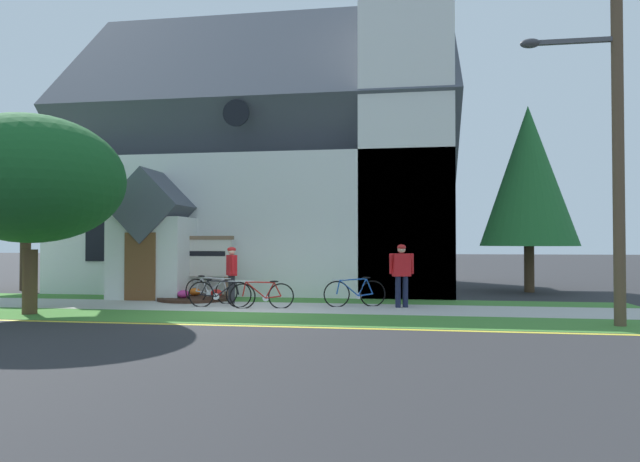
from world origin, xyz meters
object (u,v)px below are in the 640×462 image
object	(u,v)px
church_sign	(201,258)
bicycle_green	(355,293)
verge_sapling	(31,179)
utility_pole	(613,105)
roadside_conifer	(528,176)
bicycle_silver	(262,295)
yard_deciduous_tree	(26,195)
bicycle_red	(211,290)
bicycle_black	(220,294)
cyclist_in_blue_jersey	(232,270)
cyclist_in_green_jersey	(402,270)

from	to	relation	value
church_sign	bicycle_green	bearing A→B (deg)	-17.29
verge_sapling	utility_pole	bearing A→B (deg)	0.34
roadside_conifer	bicycle_silver	bearing A→B (deg)	-142.97
yard_deciduous_tree	bicycle_red	bearing A→B (deg)	-21.01
bicycle_black	utility_pole	world-z (taller)	utility_pole
bicycle_silver	verge_sapling	bearing A→B (deg)	-160.41
bicycle_silver	yard_deciduous_tree	xyz separation A→B (m)	(-10.28, 4.27, 3.21)
roadside_conifer	bicycle_red	bearing A→B (deg)	-152.63
church_sign	utility_pole	world-z (taller)	utility_pole
bicycle_green	cyclist_in_blue_jersey	distance (m)	3.72
bicycle_red	utility_pole	bearing A→B (deg)	-15.98
bicycle_red	cyclist_in_blue_jersey	bearing A→B (deg)	6.32
bicycle_silver	cyclist_in_green_jersey	distance (m)	3.88
bicycle_silver	bicycle_black	size ratio (longest dim) A/B	0.96
church_sign	verge_sapling	xyz separation A→B (m)	(-2.85, -4.35, 2.08)
bicycle_silver	bicycle_green	size ratio (longest dim) A/B	1.01
bicycle_green	cyclist_in_green_jersey	bearing A→B (deg)	-2.22
bicycle_green	cyclist_in_green_jersey	distance (m)	1.44
cyclist_in_green_jersey	utility_pole	xyz separation A→B (m)	(4.54, -2.64, 3.74)
bicycle_silver	utility_pole	bearing A→B (deg)	-12.73
cyclist_in_green_jersey	bicycle_green	bearing A→B (deg)	177.78
bicycle_black	bicycle_red	bearing A→B (deg)	123.09
bicycle_black	cyclist_in_blue_jersey	world-z (taller)	cyclist_in_blue_jersey
bicycle_silver	verge_sapling	size ratio (longest dim) A/B	0.34
church_sign	cyclist_in_blue_jersey	size ratio (longest dim) A/B	1.30
cyclist_in_blue_jersey	bicycle_green	bearing A→B (deg)	-4.27
church_sign	bicycle_silver	distance (m)	3.69
utility_pole	bicycle_red	bearing A→B (deg)	164.02
verge_sapling	roadside_conifer	bearing A→B (deg)	30.78
bicycle_black	bicycle_green	xyz separation A→B (m)	(3.71, 0.66, 0.01)
bicycle_red	verge_sapling	bearing A→B (deg)	-140.95
roadside_conifer	utility_pole	bearing A→B (deg)	-90.08
bicycle_silver	cyclist_in_green_jersey	xyz separation A→B (m)	(3.74, 0.77, 0.67)
bicycle_black	roadside_conifer	world-z (taller)	roadside_conifer
bicycle_silver	bicycle_black	bearing A→B (deg)	172.95
bicycle_black	cyclist_in_blue_jersey	bearing A→B (deg)	87.17
bicycle_silver	yard_deciduous_tree	bearing A→B (deg)	157.44
church_sign	cyclist_in_blue_jersey	bearing A→B (deg)	-42.58
bicycle_silver	bicycle_green	world-z (taller)	bicycle_green
cyclist_in_blue_jersey	roadside_conifer	bearing A→B (deg)	28.54
roadside_conifer	verge_sapling	size ratio (longest dim) A/B	1.35
church_sign	cyclist_in_blue_jersey	distance (m)	1.97
bicycle_silver	cyclist_in_green_jersey	world-z (taller)	cyclist_in_green_jersey
verge_sapling	cyclist_in_green_jersey	bearing A→B (deg)	16.41
utility_pole	verge_sapling	size ratio (longest dim) A/B	1.72
bicycle_black	bicycle_green	bearing A→B (deg)	10.10
utility_pole	roadside_conifer	xyz separation A→B (m)	(0.01, 8.13, -0.56)
bicycle_black	yard_deciduous_tree	xyz separation A→B (m)	(-9.02, 4.11, 3.21)
cyclist_in_green_jersey	verge_sapling	world-z (taller)	verge_sapling
bicycle_green	bicycle_red	world-z (taller)	bicycle_green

